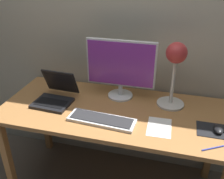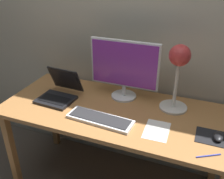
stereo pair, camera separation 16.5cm
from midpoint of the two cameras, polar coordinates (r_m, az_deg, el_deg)
name	(u,v)px [view 2 (the right image)]	position (r m, az deg, el deg)	size (l,w,h in m)	color
back_wall	(135,17)	(1.93, 7.65, 15.88)	(4.80, 0.06, 2.60)	#B2A893
desk	(115,119)	(1.82, 3.22, -6.64)	(1.60, 0.70, 0.74)	#A8703D
monitor	(124,67)	(1.83, 5.26, 5.03)	(0.51, 0.19, 0.44)	silver
keyboard_main	(100,119)	(1.65, 0.14, -6.76)	(0.45, 0.17, 0.03)	silver
laptop	(60,90)	(1.93, -9.17, -0.14)	(0.28, 0.31, 0.21)	black
desk_lamp	(178,66)	(1.72, 17.44, 5.06)	(0.19, 0.19, 0.46)	beige
mousepad	(213,137)	(1.66, 24.56, -9.89)	(0.20, 0.16, 0.00)	black
mouse	(218,137)	(1.65, 25.55, -9.64)	(0.06, 0.10, 0.03)	black
paper_sheet_near_mouse	(157,130)	(1.61, 12.99, -9.03)	(0.15, 0.21, 0.00)	white
pen	(209,156)	(1.52, 23.96, -13.59)	(0.01, 0.01, 0.14)	#2633A5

